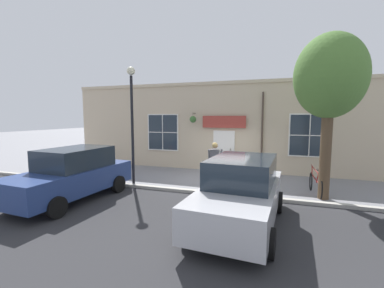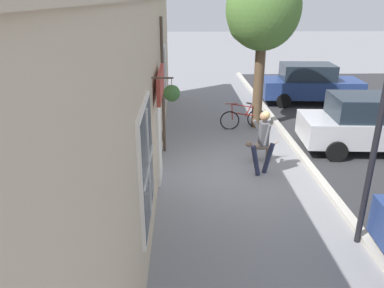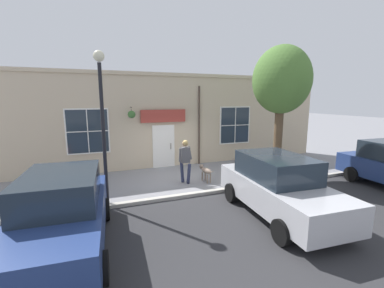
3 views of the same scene
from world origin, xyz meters
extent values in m
plane|color=gray|center=(0.00, 0.00, 0.00)|extent=(90.00, 90.00, 0.00)
cube|color=#B2ADA3|center=(2.00, 0.00, 0.06)|extent=(0.20, 28.00, 0.12)
cube|color=#C6B293|center=(-2.35, 0.00, 2.22)|extent=(0.30, 18.00, 4.44)
cube|color=white|center=(-2.18, -0.21, 1.05)|extent=(0.10, 1.10, 2.10)
cube|color=#232D38|center=(-2.15, -0.21, 1.00)|extent=(0.03, 0.90, 1.90)
cylinder|color=#47382D|center=(-2.09, 0.14, 1.05)|extent=(0.03, 0.03, 0.30)
cube|color=#AD3D33|center=(-2.08, -0.21, 2.55)|extent=(0.08, 2.20, 0.60)
cylinder|color=#47382D|center=(-2.12, 1.68, 2.00)|extent=(0.09, 0.09, 3.99)
cylinder|color=#47382D|center=(-1.96, -1.75, 2.98)|extent=(0.44, 0.04, 0.04)
cylinder|color=#47382D|center=(-1.78, -1.75, 2.80)|extent=(0.01, 0.01, 0.34)
cone|color=#2D2823|center=(-1.78, -1.75, 2.58)|extent=(0.32, 0.32, 0.18)
sphere|color=#3D6B33|center=(-1.78, -1.75, 2.67)|extent=(0.34, 0.34, 0.34)
cube|color=white|center=(-2.18, -3.63, 1.95)|extent=(0.08, 1.82, 2.02)
cube|color=#232D38|center=(-2.15, -3.63, 1.95)|extent=(0.03, 1.70, 1.90)
cube|color=white|center=(-2.13, -3.63, 1.95)|extent=(0.04, 0.04, 1.90)
cube|color=white|center=(-2.13, -3.63, 1.95)|extent=(0.04, 1.70, 0.04)
cube|color=white|center=(-2.18, 3.80, 1.95)|extent=(0.08, 1.82, 2.02)
cube|color=#232D38|center=(-2.15, 3.80, 1.95)|extent=(0.03, 1.70, 1.90)
cube|color=white|center=(-2.13, 3.80, 1.95)|extent=(0.04, 0.04, 1.90)
cube|color=white|center=(-2.13, 3.80, 1.95)|extent=(0.04, 1.70, 0.04)
cylinder|color=#282D47|center=(0.38, -0.11, 0.43)|extent=(0.31, 0.13, 0.86)
cylinder|color=#282D47|center=(0.75, 0.04, 0.43)|extent=(0.31, 0.13, 0.86)
cube|color=#4C4C51|center=(0.56, -0.03, 1.16)|extent=(0.22, 0.34, 0.62)
sphere|color=#936B4C|center=(0.54, -0.03, 1.63)|extent=(0.23, 0.23, 0.23)
sphere|color=tan|center=(0.57, -0.03, 1.65)|extent=(0.22, 0.22, 0.22)
cylinder|color=#4C4C51|center=(0.60, -0.26, 1.19)|extent=(0.16, 0.09, 0.57)
cylinder|color=#4C4C51|center=(0.46, 0.20, 1.21)|extent=(0.33, 0.09, 0.52)
ellipsoid|color=#7F6B5B|center=(0.73, 0.82, 0.47)|extent=(0.68, 0.33, 0.22)
cylinder|color=#7F6B5B|center=(0.55, 0.72, 0.19)|extent=(0.06, 0.06, 0.38)
cylinder|color=#7F6B5B|center=(0.53, 0.86, 0.19)|extent=(0.06, 0.06, 0.38)
cylinder|color=#7F6B5B|center=(0.93, 0.77, 0.19)|extent=(0.06, 0.06, 0.38)
cylinder|color=#7F6B5B|center=(0.91, 0.92, 0.19)|extent=(0.06, 0.06, 0.38)
sphere|color=#7F6B5B|center=(0.35, 0.76, 0.56)|extent=(0.18, 0.18, 0.18)
cone|color=#7F6B5B|center=(0.24, 0.75, 0.54)|extent=(0.11, 0.10, 0.09)
cone|color=#7F6B5B|center=(0.37, 0.71, 0.64)|extent=(0.06, 0.06, 0.07)
cone|color=#7F6B5B|center=(0.35, 0.81, 0.64)|extent=(0.06, 0.06, 0.07)
cylinder|color=#7F6B5B|center=(1.13, 0.87, 0.52)|extent=(0.21, 0.07, 0.14)
cylinder|color=brown|center=(1.18, 3.95, 1.63)|extent=(0.36, 0.36, 3.26)
ellipsoid|color=#4C7533|center=(1.18, 3.95, 4.14)|extent=(2.51, 2.26, 2.77)
sphere|color=#4C7533|center=(0.76, 3.96, 3.70)|extent=(1.48, 1.48, 1.48)
torus|color=black|center=(0.16, 3.67, 0.33)|extent=(0.70, 0.05, 0.70)
torus|color=black|center=(1.18, 3.86, 0.33)|extent=(0.70, 0.05, 0.70)
cylinder|color=maroon|center=(0.67, 3.77, 0.53)|extent=(0.97, 0.22, 0.24)
cylinder|color=maroon|center=(0.85, 3.80, 0.67)|extent=(0.25, 0.08, 0.47)
cylinder|color=maroon|center=(0.62, 3.76, 0.85)|extent=(0.81, 0.19, 0.20)
cylinder|color=maroon|center=(0.24, 3.68, 0.65)|extent=(0.09, 0.05, 0.58)
cylinder|color=maroon|center=(0.20, 3.68, 0.95)|extent=(0.46, 0.03, 0.03)
ellipsoid|color=black|center=(0.85, 3.80, 0.93)|extent=(0.26, 0.14, 0.11)
cube|color=#B7B7BC|center=(4.29, 1.52, 0.69)|extent=(4.41, 2.04, 0.76)
cube|color=#1E2833|center=(4.08, 1.54, 1.41)|extent=(2.33, 1.69, 0.68)
cylinder|color=black|center=(3.02, 2.49, 0.31)|extent=(0.63, 0.22, 0.62)
cylinder|color=black|center=(2.91, 0.73, 0.31)|extent=(0.63, 0.22, 0.62)
cube|color=navy|center=(4.23, 7.19, 0.69)|extent=(4.41, 2.04, 0.76)
cube|color=#1E2833|center=(4.01, 7.21, 1.41)|extent=(2.33, 1.69, 0.68)
cylinder|color=black|center=(5.61, 7.98, 0.31)|extent=(0.63, 0.22, 0.62)
cylinder|color=black|center=(5.50, 6.23, 0.31)|extent=(0.63, 0.22, 0.62)
cylinder|color=black|center=(2.95, 8.16, 0.31)|extent=(0.63, 0.22, 0.62)
cylinder|color=black|center=(2.84, 6.40, 0.31)|extent=(0.63, 0.22, 0.62)
cylinder|color=black|center=(1.84, -3.10, 2.20)|extent=(0.11, 0.11, 4.40)
camera|label=1|loc=(10.77, 2.36, 2.81)|focal=24.00mm
camera|label=2|loc=(-1.60, -9.15, 4.48)|focal=35.00mm
camera|label=3|loc=(9.96, -3.36, 3.37)|focal=24.00mm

